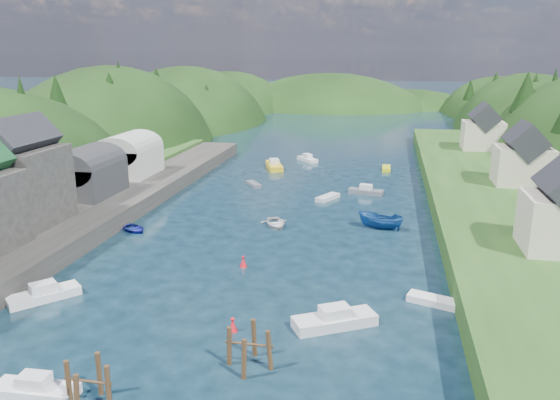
% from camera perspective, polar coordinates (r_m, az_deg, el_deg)
% --- Properties ---
extents(ground, '(600.00, 600.00, 0.00)m').
position_cam_1_polar(ground, '(81.43, 3.01, 1.32)').
color(ground, black).
rests_on(ground, ground).
extents(hillside_left, '(44.00, 245.56, 52.00)m').
position_cam_1_polar(hillside_left, '(120.73, -16.86, 1.41)').
color(hillside_left, black).
rests_on(hillside_left, ground).
extents(far_hills, '(103.00, 68.00, 44.00)m').
position_cam_1_polar(far_hills, '(204.74, 8.36, 6.65)').
color(far_hills, black).
rests_on(far_hills, ground).
extents(hill_trees, '(91.27, 147.69, 12.50)m').
position_cam_1_polar(hill_trees, '(93.17, 5.03, 10.03)').
color(hill_trees, black).
rests_on(hill_trees, ground).
extents(quay_left, '(12.00, 110.00, 2.00)m').
position_cam_1_polar(quay_left, '(62.53, -23.71, -3.43)').
color(quay_left, '#2D2B28').
rests_on(quay_left, ground).
extents(boat_sheds, '(7.00, 21.00, 7.50)m').
position_cam_1_polar(boat_sheds, '(78.14, -17.44, 3.99)').
color(boat_sheds, '#2D2D30').
rests_on(boat_sheds, quay_left).
extents(terrace_right, '(16.00, 120.00, 2.40)m').
position_cam_1_polar(terrace_right, '(72.03, 21.89, -0.69)').
color(terrace_right, '#234719').
rests_on(terrace_right, ground).
extents(right_bank_cottages, '(9.00, 59.24, 8.41)m').
position_cam_1_polar(right_bank_cottages, '(79.60, 23.31, 4.06)').
color(right_bank_cottages, beige).
rests_on(right_bank_cottages, terrace_right).
extents(piling_cluster_near, '(2.94, 2.77, 3.47)m').
position_cam_1_polar(piling_cluster_near, '(34.53, -19.36, -18.20)').
color(piling_cluster_near, '#382314').
rests_on(piling_cluster_near, ground).
extents(piling_cluster_far, '(3.22, 3.00, 3.34)m').
position_cam_1_polar(piling_cluster_far, '(36.35, -3.23, -15.54)').
color(piling_cluster_far, '#382314').
rests_on(piling_cluster_far, ground).
extents(channel_buoy_near, '(0.70, 0.70, 1.10)m').
position_cam_1_polar(channel_buoy_near, '(40.79, -4.96, -12.90)').
color(channel_buoy_near, red).
rests_on(channel_buoy_near, ground).
extents(channel_buoy_far, '(0.70, 0.70, 1.10)m').
position_cam_1_polar(channel_buoy_far, '(51.89, -3.86, -6.48)').
color(channel_buoy_far, red).
rests_on(channel_buoy_far, ground).
extents(moored_boats, '(36.75, 86.52, 2.26)m').
position_cam_1_polar(moored_boats, '(54.32, -4.08, -5.30)').
color(moored_boats, white).
rests_on(moored_boats, ground).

